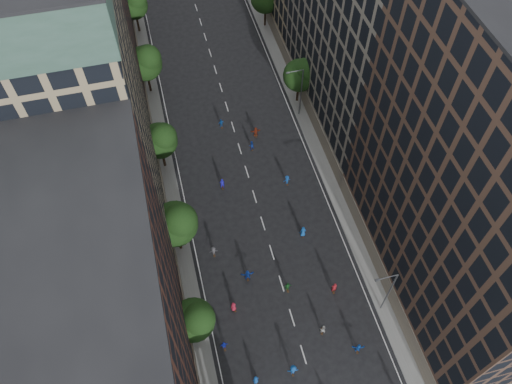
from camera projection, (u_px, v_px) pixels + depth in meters
ground at (240, 151)px, 73.80m from camera, size 240.00×240.00×0.00m
sidewalk_left at (153, 129)px, 76.22m from camera, size 4.00×105.00×0.15m
sidewalk_right at (303, 102)px, 79.66m from camera, size 4.00×105.00×0.15m
bldg_left_a at (98, 332)px, 42.58m from camera, size 14.00×22.00×30.00m
bldg_left_b at (78, 118)px, 54.41m from camera, size 14.00×26.00×34.00m
bldg_left_c at (76, 17)px, 69.76m from camera, size 14.00×20.00×28.00m
bldg_right_a at (488, 186)px, 47.82m from camera, size 14.00×30.00×36.00m
bldg_right_b at (371, 20)px, 65.31m from camera, size 14.00×28.00×33.00m
tree_left_1 at (195, 320)px, 53.03m from camera, size 4.80×4.80×8.21m
tree_left_2 at (176, 223)px, 59.09m from camera, size 5.60×5.60×9.45m
tree_left_3 at (160, 140)px, 67.40m from camera, size 5.00×5.00×8.58m
tree_left_4 at (146, 62)px, 76.14m from camera, size 5.40×5.40×9.08m
tree_left_5 at (134, 4)px, 85.46m from camera, size 4.80×4.80×8.33m
tree_right_a at (301, 74)px, 75.24m from camera, size 5.00×5.00×8.39m
streetlamp_near at (388, 291)px, 55.37m from camera, size 2.64×0.22×9.06m
streetlamp_far at (300, 90)px, 73.87m from camera, size 2.64×0.22×9.06m
skater_0 at (256, 380)px, 54.08m from camera, size 0.81×0.60×1.51m
skater_3 at (293, 370)px, 54.48m from camera, size 1.29×0.84×1.88m
skater_4 at (224, 345)px, 56.21m from camera, size 0.95×0.42×1.60m
skater_5 at (358, 348)px, 56.03m from camera, size 1.55×0.81×1.60m
skater_6 at (234, 307)px, 58.86m from camera, size 0.94×0.79×1.63m
skater_7 at (334, 288)px, 60.11m from camera, size 0.74×0.53×1.91m
skater_8 at (323, 329)px, 57.32m from camera, size 0.92×0.82×1.56m
skater_9 at (214, 251)px, 63.17m from camera, size 1.05×0.63×1.59m
skater_10 at (288, 287)px, 60.31m from camera, size 0.99×0.44×1.68m
skater_11 at (248, 275)px, 61.15m from camera, size 1.68×0.61×1.79m
skater_12 at (303, 232)px, 64.72m from camera, size 0.90×0.60×1.79m
skater_13 at (222, 184)px, 69.16m from camera, size 0.69×0.47×1.87m
skater_14 at (251, 145)px, 73.38m from camera, size 0.88×0.75×1.58m
skater_15 at (287, 180)px, 69.71m from camera, size 1.08×0.71×1.57m
skater_16 at (221, 123)px, 75.96m from camera, size 0.95×0.51×1.54m
skater_17 at (256, 132)px, 74.87m from camera, size 1.55×0.52×1.66m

